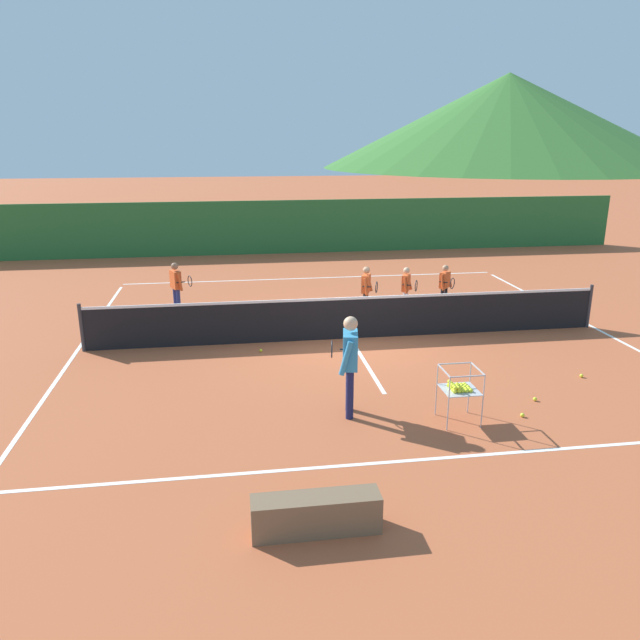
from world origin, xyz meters
TOP-DOWN VIEW (x-y plane):
  - ground_plane at (0.00, 0.00)m, footprint 120.00×120.00m
  - line_baseline_near at (0.00, -5.51)m, footprint 11.96×0.08m
  - line_baseline_far at (0.00, 6.25)m, footprint 11.96×0.08m
  - line_sideline_west at (-5.98, 0.00)m, footprint 0.08×11.76m
  - line_sideline_east at (5.98, 0.00)m, footprint 0.08×11.76m
  - line_service_center at (0.00, 0.00)m, footprint 0.08×6.37m
  - tennis_net at (0.00, 0.00)m, footprint 11.73×0.08m
  - instructor at (-0.79, -3.88)m, footprint 0.44×0.81m
  - student_0 at (-4.04, 2.74)m, footprint 0.60×0.55m
  - student_1 at (0.74, 1.66)m, footprint 0.41×0.70m
  - student_2 at (1.84, 1.86)m, footprint 0.40×0.68m
  - student_3 at (2.93, 2.02)m, footprint 0.45×0.66m
  - ball_cart at (0.88, -4.40)m, footprint 0.58×0.58m
  - tennis_ball_1 at (-2.07, -0.62)m, footprint 0.07×0.07m
  - tennis_ball_4 at (2.01, -4.42)m, footprint 0.07×0.07m
  - tennis_ball_5 at (3.92, -2.96)m, footprint 0.07×0.07m
  - tennis_ball_6 at (2.52, -3.85)m, footprint 0.07×0.07m
  - windscreen_fence at (0.00, 10.80)m, footprint 26.31×0.08m
  - courtside_bench at (-1.77, -6.90)m, footprint 1.50×0.36m
  - hill_0 at (37.95, 75.25)m, footprint 53.36×53.36m

SIDE VIEW (x-z plane):
  - ground_plane at x=0.00m, z-range 0.00..0.00m
  - line_baseline_near at x=0.00m, z-range 0.00..0.01m
  - line_baseline_far at x=0.00m, z-range 0.00..0.01m
  - line_sideline_west at x=-5.98m, z-range 0.00..0.01m
  - line_sideline_east at x=5.98m, z-range 0.00..0.01m
  - line_service_center at x=0.00m, z-range 0.00..0.01m
  - tennis_ball_1 at x=-2.07m, z-range 0.00..0.07m
  - tennis_ball_4 at x=2.01m, z-range 0.00..0.07m
  - tennis_ball_5 at x=3.92m, z-range 0.00..0.07m
  - tennis_ball_6 at x=2.52m, z-range 0.00..0.07m
  - courtside_bench at x=-1.77m, z-range 0.00..0.46m
  - tennis_net at x=0.00m, z-range -0.03..1.02m
  - ball_cart at x=0.88m, z-range 0.14..1.04m
  - student_3 at x=2.93m, z-range 0.12..1.33m
  - student_2 at x=1.84m, z-range 0.12..1.33m
  - student_1 at x=0.74m, z-range 0.13..1.43m
  - student_0 at x=-4.04m, z-range 0.13..1.46m
  - instructor at x=-0.79m, z-range 0.17..1.86m
  - windscreen_fence at x=0.00m, z-range 0.00..2.07m
  - hill_0 at x=37.95m, z-range 0.00..13.25m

